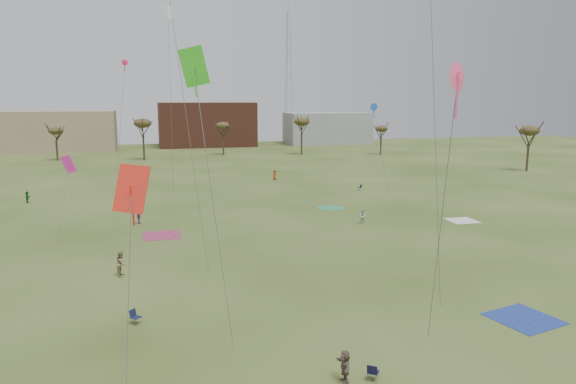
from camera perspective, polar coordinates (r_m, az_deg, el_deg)
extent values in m
plane|color=#354A17|center=(34.78, 5.19, -12.36)|extent=(260.00, 260.00, 0.00)
imported|color=#8C7D59|center=(42.21, -17.47, -7.33)|extent=(0.88, 1.05, 1.93)
imported|color=brown|center=(26.39, 6.13, -18.13)|extent=(0.56, 1.51, 1.60)
imported|color=#82398A|center=(58.78, -15.74, -2.55)|extent=(0.66, 1.00, 1.58)
imported|color=#BABABA|center=(57.14, 8.05, -2.62)|extent=(0.94, 0.84, 1.58)
imported|color=#226823|center=(75.76, -26.22, -0.47)|extent=(0.99, 1.44, 1.49)
imported|color=#9A411A|center=(87.05, -1.45, 1.86)|extent=(0.94, 0.84, 1.62)
cube|color=#223A97|center=(36.14, 24.02, -12.34)|extent=(4.33, 4.33, 0.03)
cube|color=white|center=(61.14, 18.20, -2.95)|extent=(3.00, 3.00, 0.03)
cube|color=#A0315B|center=(53.40, -13.44, -4.57)|extent=(3.60, 3.60, 0.03)
cube|color=#369666|center=(64.95, 4.61, -1.72)|extent=(3.69, 3.69, 0.03)
cube|color=#161D3D|center=(33.57, -16.03, -12.81)|extent=(0.71, 0.71, 0.04)
cube|color=#161D3D|center=(33.63, -16.35, -12.36)|extent=(0.43, 0.46, 0.44)
cube|color=#161539|center=(26.91, 9.14, -18.54)|extent=(0.70, 0.70, 0.04)
cube|color=#161539|center=(26.60, 9.03, -18.33)|extent=(0.47, 0.41, 0.44)
cube|color=#121E33|center=(77.52, 7.68, 0.46)|extent=(0.57, 0.57, 0.04)
cube|color=#121E33|center=(77.60, 7.83, 0.64)|extent=(0.21, 0.51, 0.44)
cube|color=white|center=(73.26, -12.76, 18.36)|extent=(0.84, 0.84, 1.44)
cube|color=white|center=(73.14, -12.73, 17.70)|extent=(0.08, 0.08, 2.16)
cylinder|color=#4C4C51|center=(72.38, -12.47, 9.25)|extent=(0.24, 0.21, 23.20)
cone|color=blue|center=(71.20, 9.21, 9.01)|extent=(1.00, 0.07, 1.00)
cube|color=blue|center=(71.21, 9.19, 8.50)|extent=(0.08, 0.08, 1.63)
cylinder|color=#4C4C51|center=(70.43, 9.94, 4.42)|extent=(1.09, 2.90, 11.19)
cone|color=#CC1544|center=(78.44, -17.14, 13.18)|extent=(0.85, 0.06, 0.85)
cube|color=#CC1544|center=(78.40, -17.12, 12.78)|extent=(0.08, 0.08, 1.39)
cylinder|color=#4C4C51|center=(78.41, -17.55, 6.87)|extent=(2.05, 0.05, 17.19)
cube|color=#E728B2|center=(56.48, -22.51, 2.78)|extent=(0.89, 0.89, 1.74)
cube|color=#E728B2|center=(56.56, -22.47, 2.17)|extent=(0.08, 0.08, 1.57)
cylinder|color=#4C4C51|center=(54.14, -22.92, -0.71)|extent=(0.48, 5.75, 5.95)
cone|color=#ED4A7C|center=(25.71, 17.80, 11.75)|extent=(1.33, 0.10, 1.33)
cube|color=#ED4A7C|center=(25.70, 17.70, 9.86)|extent=(0.08, 0.08, 2.18)
cylinder|color=#4C4C51|center=(26.97, 16.20, -2.52)|extent=(0.08, 1.58, 13.32)
cylinder|color=#4C4C51|center=(39.23, -10.82, 7.66)|extent=(2.07, 4.50, 21.64)
cube|color=red|center=(25.94, -16.47, 0.34)|extent=(1.16, 1.16, 2.28)
cube|color=red|center=(26.08, -16.39, -1.39)|extent=(0.08, 0.08, 2.05)
cylinder|color=#4C4C51|center=(25.02, -16.74, -9.68)|extent=(0.58, 4.02, 8.17)
cube|color=green|center=(29.17, -10.08, 13.12)|extent=(1.02, 1.02, 2.00)
cube|color=green|center=(29.14, -10.03, 11.75)|extent=(0.08, 0.08, 1.80)
cylinder|color=#4C4C51|center=(27.38, -8.04, -1.32)|extent=(1.16, 4.73, 13.99)
cylinder|color=#4C4C51|center=(34.36, 15.44, 8.66)|extent=(1.28, 5.79, 23.44)
cylinder|color=#3A2B1E|center=(124.09, -23.57, 4.11)|extent=(0.40, 0.40, 4.32)
ellipsoid|color=#473D1E|center=(123.79, -23.71, 6.03)|extent=(3.02, 3.02, 1.58)
cylinder|color=#3A2B1E|center=(118.62, -15.24, 4.63)|extent=(0.40, 0.40, 5.40)
ellipsoid|color=#473D1E|center=(118.27, -15.35, 7.14)|extent=(3.78, 3.78, 1.98)
cylinder|color=#3A2B1E|center=(125.81, -6.97, 5.03)|extent=(0.40, 0.40, 4.68)
ellipsoid|color=#473D1E|center=(125.50, -7.02, 7.09)|extent=(3.28, 3.28, 1.72)
cylinder|color=#3A2B1E|center=(125.64, 1.47, 5.23)|extent=(0.40, 0.40, 5.28)
ellipsoid|color=#473D1E|center=(125.31, 1.48, 7.56)|extent=(3.70, 3.70, 1.94)
cylinder|color=#3A2B1E|center=(127.32, 9.94, 4.91)|extent=(0.40, 0.40, 4.20)
ellipsoid|color=#473D1E|center=(127.03, 9.99, 6.73)|extent=(2.94, 2.94, 1.54)
cylinder|color=#3A2B1E|center=(106.66, 24.34, 3.41)|extent=(0.40, 0.40, 5.04)
ellipsoid|color=#473D1E|center=(106.28, 24.53, 6.02)|extent=(3.53, 3.53, 1.85)
cube|color=#937F60|center=(147.32, -24.27, 5.99)|extent=(32.00, 14.00, 10.00)
cube|color=brown|center=(151.19, -8.76, 7.22)|extent=(26.00, 16.00, 12.00)
cube|color=gray|center=(156.98, 4.23, 6.86)|extent=(24.00, 12.00, 9.00)
cylinder|color=#9EA3A8|center=(160.86, 0.33, 12.13)|extent=(0.16, 0.16, 38.00)
cylinder|color=#9EA3A8|center=(161.26, -0.22, 12.12)|extent=(0.16, 0.16, 38.00)
cylinder|color=#9EA3A8|center=(159.76, -0.07, 12.14)|extent=(0.16, 0.16, 38.00)
cylinder|color=#9EA3A8|center=(162.65, 0.02, 19.37)|extent=(0.10, 0.10, 3.00)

